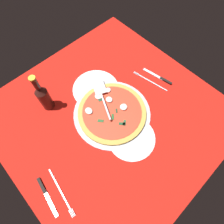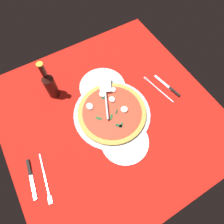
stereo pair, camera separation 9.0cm
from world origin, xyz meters
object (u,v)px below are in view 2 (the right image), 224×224
pizza (112,112)px  place_setting_near (38,176)px  pizza_server (106,93)px  beer_bottle (50,84)px  dinner_plate_left (102,87)px  dinner_plate_right (125,141)px  place_setting_far (164,89)px

pizza → place_setting_near: pizza is taller
pizza_server → beer_bottle: 27.39cm
dinner_plate_left → pizza: 16.51cm
dinner_plate_left → pizza: pizza is taller
dinner_plate_right → place_setting_far: bearing=112.9°
beer_bottle → dinner_plate_left: bearing=69.6°
dinner_plate_left → place_setting_far: size_ratio=1.17×
dinner_plate_right → place_setting_far: (-14.00, 33.11, -0.14)cm
place_setting_far → beer_bottle: (-26.22, -50.83, 8.86)cm
beer_bottle → dinner_plate_right: bearing=23.8°
dinner_plate_right → beer_bottle: beer_bottle is taller
pizza_server → place_setting_near: 48.09cm
pizza → pizza_server: size_ratio=1.40×
dinner_plate_left → place_setting_far: (17.50, 27.33, -0.14)cm
pizza → pizza_server: bearing=167.5°
dinner_plate_right → place_setting_near: (-5.65, -39.87, -0.14)cm
dinner_plate_left → place_setting_far: 32.45cm
pizza → pizza_server: (-9.00, 1.99, 2.57)cm
pizza_server → dinner_plate_right: bearing=-164.8°
dinner_plate_left → dinner_plate_right: same height
dinner_plate_left → pizza_server: (7.04, -1.59, 4.09)cm
pizza → place_setting_far: bearing=87.3°
dinner_plate_left → pizza: bearing=-12.6°
place_setting_near → pizza_server: bearing=121.7°
pizza → dinner_plate_right: bearing=-8.1°
pizza → place_setting_near: size_ratio=1.51×
place_setting_near → beer_bottle: 42.00cm
dinner_plate_right → pizza: 15.68cm
pizza → place_setting_near: (9.80, -42.06, -1.66)cm
pizza → place_setting_near: 43.22cm
place_setting_near → beer_bottle: beer_bottle is taller
dinner_plate_left → pizza: (16.04, -3.59, 1.52)cm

